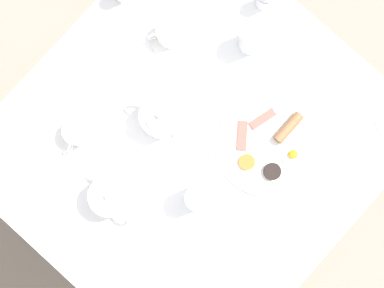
% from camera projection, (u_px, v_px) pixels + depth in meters
% --- Properties ---
extents(ground_plane, '(8.00, 8.00, 0.00)m').
position_uv_depth(ground_plane, '(192.00, 158.00, 2.35)').
color(ground_plane, gray).
extents(table, '(1.01, 1.07, 0.77)m').
position_uv_depth(table, '(192.00, 146.00, 1.65)').
color(table, white).
rests_on(table, ground_plane).
extents(breakfast_plate, '(0.30, 0.30, 0.04)m').
position_uv_depth(breakfast_plate, '(269.00, 145.00, 1.57)').
color(breakfast_plate, white).
rests_on(breakfast_plate, table).
extents(teapot_near, '(0.20, 0.12, 0.11)m').
position_uv_depth(teapot_near, '(111.00, 196.00, 1.52)').
color(teapot_near, white).
rests_on(teapot_near, table).
extents(teapot_far, '(0.20, 0.12, 0.11)m').
position_uv_depth(teapot_far, '(160.00, 118.00, 1.54)').
color(teapot_far, white).
rests_on(teapot_far, table).
extents(teacup_with_saucer_left, '(0.14, 0.14, 0.06)m').
position_uv_depth(teacup_with_saucer_left, '(79.00, 132.00, 1.56)').
color(teacup_with_saucer_left, white).
rests_on(teacup_with_saucer_left, table).
extents(teacup_with_saucer_right, '(0.14, 0.14, 0.06)m').
position_uv_depth(teacup_with_saucer_right, '(170.00, 34.00, 1.58)').
color(teacup_with_saucer_right, white).
rests_on(teacup_with_saucer_right, table).
extents(water_glass_tall, '(0.07, 0.07, 0.12)m').
position_uv_depth(water_glass_tall, '(198.00, 197.00, 1.51)').
color(water_glass_tall, white).
rests_on(water_glass_tall, table).
extents(water_glass_short, '(0.07, 0.07, 0.12)m').
position_uv_depth(water_glass_short, '(252.00, 38.00, 1.55)').
color(water_glass_short, white).
rests_on(water_glass_short, table).
extents(spoon_for_tea, '(0.14, 0.07, 0.00)m').
position_uv_depth(spoon_for_tea, '(373.00, 115.00, 1.59)').
color(spoon_for_tea, silver).
rests_on(spoon_for_tea, table).
extents(fork_spare, '(0.09, 0.18, 0.00)m').
position_uv_depth(fork_spare, '(19.00, 178.00, 1.57)').
color(fork_spare, silver).
rests_on(fork_spare, table).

